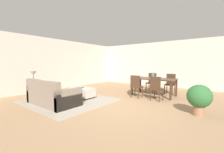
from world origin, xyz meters
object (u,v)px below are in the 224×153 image
dining_table (154,80)px  ottoman_table (82,92)px  side_table (34,87)px  couch (52,96)px  dining_chair_near_left (136,85)px  potted_plant (199,97)px  dining_chair_far_left (152,81)px  dining_chair_near_right (156,87)px  book_on_ottoman (80,87)px  dining_chair_far_right (170,83)px  table_lamp (33,74)px  vase_centerpiece (153,75)px

dining_table → ottoman_table: bearing=-134.9°
side_table → dining_table: dining_table is taller
couch → dining_chair_near_left: dining_chair_near_left is taller
side_table → potted_plant: 5.71m
ottoman_table → dining_chair_far_left: bearing=60.3°
couch → dining_table: (2.25, 3.44, 0.39)m
dining_chair_near_right → potted_plant: (1.48, -0.80, -0.03)m
side_table → book_on_ottoman: size_ratio=2.25×
ottoman_table → dining_chair_far_left: dining_chair_far_left is taller
dining_table → potted_plant: (1.90, -1.64, -0.18)m
dining_chair_far_left → book_on_ottoman: (-1.80, -3.07, -0.10)m
dining_chair_near_left → book_on_ottoman: size_ratio=3.54×
dining_chair_far_right → book_on_ottoman: 4.07m
table_lamp → couch: bearing=1.0°
ottoman_table → table_lamp: table_lamp is taller
ottoman_table → table_lamp: (-1.35, -1.30, 0.76)m
ottoman_table → book_on_ottoman: (-0.08, -0.06, 0.19)m
side_table → potted_plant: size_ratio=0.70×
dining_chair_far_right → potted_plant: dining_chair_far_right is taller
table_lamp → dining_chair_far_right: table_lamp is taller
dining_chair_near_left → book_on_ottoman: dining_chair_near_left is taller
couch → book_on_ottoman: (0.01, 1.22, 0.13)m
side_table → vase_centerpiece: bearing=45.0°
couch → dining_chair_near_right: dining_chair_near_right is taller
vase_centerpiece → book_on_ottoman: 3.15m
book_on_ottoman → potted_plant: size_ratio=0.31×
potted_plant → dining_chair_far_right: bearing=120.1°
potted_plant → dining_chair_far_left: bearing=133.2°
dining_chair_near_right → dining_chair_far_right: (0.05, 1.66, 0.00)m
dining_chair_near_left → dining_chair_far_left: bearing=90.7°
couch → ottoman_table: couch is taller
table_lamp → dining_chair_near_right: (3.93, 2.63, -0.48)m
dining_chair_near_left → potted_plant: bearing=-19.3°
ottoman_table → book_on_ottoman: book_on_ottoman is taller
side_table → dining_table: bearing=44.7°
dining_chair_far_right → dining_table: bearing=-119.7°
side_table → table_lamp: (0.00, 0.00, 0.54)m
table_lamp → dining_table: table_lamp is taller
couch → dining_chair_far_left: 4.67m
side_table → dining_chair_far_right: 5.85m
ottoman_table → table_lamp: 2.03m
dining_chair_near_left → dining_chair_far_right: (0.89, 1.65, 0.00)m
dining_chair_near_left → potted_plant: dining_chair_near_left is taller
dining_chair_near_right → ottoman_table: bearing=-152.7°
couch → dining_chair_far_right: bearing=57.5°
side_table → vase_centerpiece: 4.92m
vase_centerpiece → dining_chair_near_right: bearing=-60.9°
dining_table → vase_centerpiece: bearing=-177.6°
book_on_ottoman → dining_chair_far_left: bearing=59.7°
vase_centerpiece → book_on_ottoman: vase_centerpiece is taller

